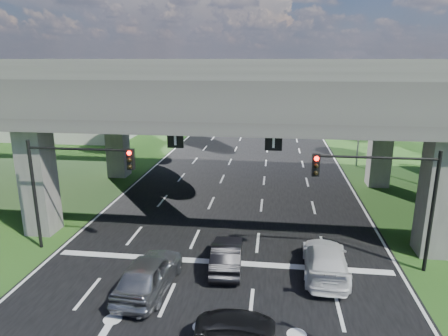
% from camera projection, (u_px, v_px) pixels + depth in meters
% --- Properties ---
extents(ground, '(160.00, 160.00, 0.00)m').
position_uv_depth(ground, '(209.00, 303.00, 16.91)').
color(ground, '#214917').
rests_on(ground, ground).
extents(road, '(18.00, 120.00, 0.03)m').
position_uv_depth(road, '(233.00, 215.00, 26.47)').
color(road, black).
rests_on(road, ground).
extents(overpass, '(80.00, 15.00, 10.00)m').
position_uv_depth(overpass, '(237.00, 92.00, 26.31)').
color(overpass, '#312F2D').
rests_on(overpass, ground).
extents(warehouse, '(20.00, 10.00, 4.00)m').
position_uv_depth(warehouse, '(59.00, 121.00, 53.05)').
color(warehouse, '#9E9E99').
rests_on(warehouse, ground).
extents(signal_right, '(5.76, 0.54, 6.00)m').
position_uv_depth(signal_right, '(387.00, 188.00, 18.63)').
color(signal_right, black).
rests_on(signal_right, ground).
extents(signal_left, '(5.76, 0.54, 6.00)m').
position_uv_depth(signal_left, '(71.00, 176.00, 20.54)').
color(signal_left, black).
rests_on(signal_left, ground).
extents(streetlight_far, '(3.38, 0.25, 10.00)m').
position_uv_depth(streetlight_far, '(357.00, 105.00, 37.11)').
color(streetlight_far, gray).
rests_on(streetlight_far, ground).
extents(streetlight_beyond, '(3.38, 0.25, 10.00)m').
position_uv_depth(streetlight_beyond, '(334.00, 92.00, 52.42)').
color(streetlight_beyond, gray).
rests_on(streetlight_beyond, ground).
extents(tree_left_near, '(4.50, 4.50, 7.80)m').
position_uv_depth(tree_left_near, '(118.00, 110.00, 42.23)').
color(tree_left_near, black).
rests_on(tree_left_near, ground).
extents(tree_left_mid, '(3.91, 3.90, 6.76)m').
position_uv_depth(tree_left_mid, '(120.00, 107.00, 50.42)').
color(tree_left_mid, black).
rests_on(tree_left_mid, ground).
extents(tree_left_far, '(4.80, 4.80, 8.32)m').
position_uv_depth(tree_left_far, '(167.00, 94.00, 57.33)').
color(tree_left_far, black).
rests_on(tree_left_far, ground).
extents(tree_right_near, '(4.20, 4.20, 7.28)m').
position_uv_depth(tree_right_near, '(378.00, 115.00, 40.93)').
color(tree_right_near, black).
rests_on(tree_right_near, ground).
extents(tree_right_mid, '(3.91, 3.90, 6.76)m').
position_uv_depth(tree_right_mid, '(387.00, 109.00, 48.31)').
color(tree_right_mid, black).
rests_on(tree_right_mid, ground).
extents(tree_right_far, '(4.50, 4.50, 7.80)m').
position_uv_depth(tree_right_far, '(343.00, 97.00, 56.28)').
color(tree_right_far, black).
rests_on(tree_right_far, ground).
extents(car_silver, '(2.28, 4.95, 1.65)m').
position_uv_depth(car_silver, '(149.00, 273.00, 17.59)').
color(car_silver, gray).
rests_on(car_silver, road).
extents(car_dark, '(1.66, 4.16, 1.35)m').
position_uv_depth(car_dark, '(227.00, 255.00, 19.54)').
color(car_dark, black).
rests_on(car_dark, road).
extents(car_white, '(2.23, 5.07, 1.45)m').
position_uv_depth(car_white, '(325.00, 260.00, 18.96)').
color(car_white, silver).
rests_on(car_white, road).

